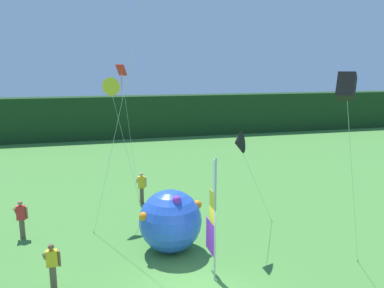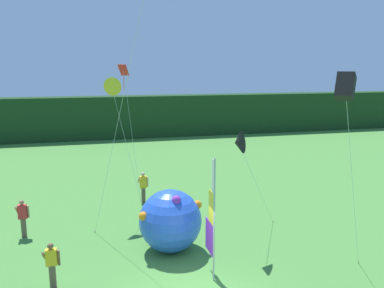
# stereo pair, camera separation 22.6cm
# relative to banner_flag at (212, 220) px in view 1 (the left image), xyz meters

# --- Properties ---
(distant_treeline) EXTENTS (80.00, 2.40, 4.32)m
(distant_treeline) POSITION_rel_banner_flag_xyz_m (-0.84, 28.71, 0.08)
(distant_treeline) COLOR #193819
(distant_treeline) RESTS_ON ground
(banner_flag) EXTENTS (0.06, 1.03, 4.34)m
(banner_flag) POSITION_rel_banner_flag_xyz_m (0.00, 0.00, 0.00)
(banner_flag) COLOR #B7B7BC
(banner_flag) RESTS_ON ground
(person_near_banner) EXTENTS (0.55, 0.48, 1.59)m
(person_near_banner) POSITION_rel_banner_flag_xyz_m (-5.34, 0.56, -1.24)
(person_near_banner) COLOR brown
(person_near_banner) RESTS_ON ground
(person_mid_field) EXTENTS (0.55, 0.48, 1.71)m
(person_mid_field) POSITION_rel_banner_flag_xyz_m (-1.39, 8.10, -1.16)
(person_mid_field) COLOR brown
(person_mid_field) RESTS_ON ground
(person_far_left) EXTENTS (0.55, 0.48, 1.68)m
(person_far_left) POSITION_rel_banner_flag_xyz_m (-6.94, 5.02, -1.18)
(person_far_left) COLOR brown
(person_far_left) RESTS_ON ground
(inflatable_balloon) EXTENTS (2.56, 2.50, 2.50)m
(inflatable_balloon) POSITION_rel_banner_flag_xyz_m (-1.02, 2.26, -0.82)
(inflatable_balloon) COLOR blue
(inflatable_balloon) RESTS_ON ground
(kite_black_box_2) EXTENTS (2.74, 2.10, 7.12)m
(kite_black_box_2) POSITION_rel_banner_flag_xyz_m (3.35, -2.13, 4.58)
(kite_black_box_2) COLOR brown
(kite_black_box_2) RESTS_ON ground
(kite_black_delta_3) EXTENTS (3.08, 2.53, 4.83)m
(kite_black_delta_3) POSITION_rel_banner_flag_xyz_m (1.64, 1.88, 2.27)
(kite_black_delta_3) COLOR brown
(kite_black_delta_3) RESTS_ON ground
(kite_yellow_delta_5) EXTENTS (1.83, 1.03, 6.78)m
(kite_yellow_delta_5) POSITION_rel_banner_flag_xyz_m (-2.91, 6.71, 4.23)
(kite_yellow_delta_5) COLOR brown
(kite_yellow_delta_5) RESTS_ON ground
(kite_red_diamond_6) EXTENTS (0.93, 1.90, 7.39)m
(kite_red_diamond_6) POSITION_rel_banner_flag_xyz_m (-2.06, 9.82, 4.50)
(kite_red_diamond_6) COLOR brown
(kite_red_diamond_6) RESTS_ON ground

